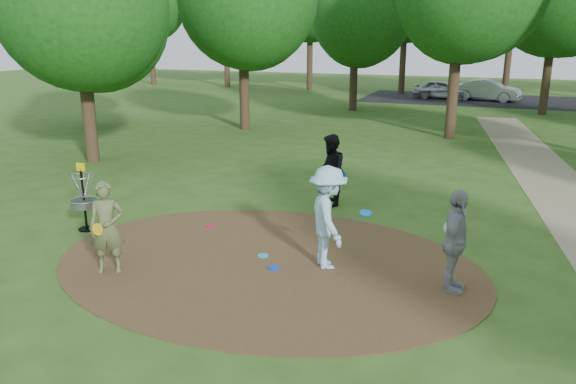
% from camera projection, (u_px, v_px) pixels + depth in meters
% --- Properties ---
extents(ground, '(100.00, 100.00, 0.00)m').
position_uv_depth(ground, '(266.00, 263.00, 10.80)').
color(ground, '#2D5119').
rests_on(ground, ground).
extents(dirt_clearing, '(8.40, 8.40, 0.02)m').
position_uv_depth(dirt_clearing, '(266.00, 262.00, 10.79)').
color(dirt_clearing, '#47301C').
rests_on(dirt_clearing, ground).
extents(parking_lot, '(14.00, 8.00, 0.01)m').
position_uv_depth(parking_lot, '(471.00, 99.00, 37.06)').
color(parking_lot, black).
rests_on(parking_lot, ground).
extents(player_observer_with_disc, '(0.75, 0.67, 1.73)m').
position_uv_depth(player_observer_with_disc, '(107.00, 227.00, 10.18)').
color(player_observer_with_disc, '#596239').
rests_on(player_observer_with_disc, ground).
extents(player_throwing_with_disc, '(1.49, 1.45, 1.95)m').
position_uv_depth(player_throwing_with_disc, '(328.00, 218.00, 10.37)').
color(player_throwing_with_disc, '#9CD1E9').
rests_on(player_throwing_with_disc, ground).
extents(player_walking_with_disc, '(0.95, 1.07, 1.83)m').
position_uv_depth(player_walking_with_disc, '(330.00, 170.00, 14.15)').
color(player_walking_with_disc, black).
rests_on(player_walking_with_disc, ground).
extents(player_waiting_with_disc, '(0.55, 1.10, 1.80)m').
position_uv_depth(player_waiting_with_disc, '(455.00, 242.00, 9.38)').
color(player_waiting_with_disc, '#949597').
rests_on(player_waiting_with_disc, ground).
extents(disc_ground_cyan, '(0.22, 0.22, 0.02)m').
position_uv_depth(disc_ground_cyan, '(263.00, 256.00, 11.07)').
color(disc_ground_cyan, '#1AB1D6').
rests_on(disc_ground_cyan, dirt_clearing).
extents(disc_ground_blue, '(0.22, 0.22, 0.02)m').
position_uv_depth(disc_ground_blue, '(274.00, 268.00, 10.49)').
color(disc_ground_blue, '#0D3AE7').
rests_on(disc_ground_blue, dirt_clearing).
extents(disc_ground_red, '(0.22, 0.22, 0.02)m').
position_uv_depth(disc_ground_red, '(210.00, 226.00, 12.79)').
color(disc_ground_red, red).
rests_on(disc_ground_red, dirt_clearing).
extents(car_left, '(3.67, 1.54, 1.24)m').
position_uv_depth(car_left, '(441.00, 89.00, 37.32)').
color(car_left, '#B2B3BA').
rests_on(car_left, ground).
extents(car_right, '(4.29, 2.22, 1.35)m').
position_uv_depth(car_right, '(488.00, 90.00, 36.11)').
color(car_right, '#A0A1A7').
rests_on(car_right, ground).
extents(disc_golf_basket, '(0.63, 0.63, 1.54)m').
position_uv_depth(disc_golf_basket, '(83.00, 192.00, 12.37)').
color(disc_golf_basket, black).
rests_on(disc_golf_basket, ground).
extents(tree_ring, '(37.49, 46.06, 9.85)m').
position_uv_depth(tree_ring, '(439.00, 0.00, 18.67)').
color(tree_ring, '#332316').
rests_on(tree_ring, ground).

